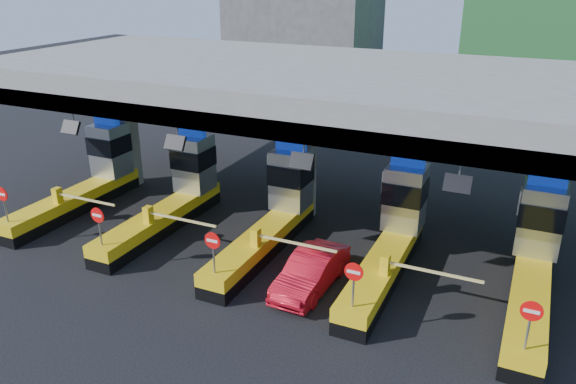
% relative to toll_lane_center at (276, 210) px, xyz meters
% --- Properties ---
extents(ground, '(120.00, 120.00, 0.00)m').
position_rel_toll_lane_center_xyz_m(ground, '(-0.00, -0.28, -1.40)').
color(ground, black).
rests_on(ground, ground).
extents(toll_canopy, '(28.00, 12.09, 7.00)m').
position_rel_toll_lane_center_xyz_m(toll_canopy, '(-0.00, 2.59, 4.74)').
color(toll_canopy, slate).
rests_on(toll_canopy, ground).
extents(toll_lane_far_left, '(4.43, 8.00, 4.16)m').
position_rel_toll_lane_center_xyz_m(toll_lane_far_left, '(-10.00, 0.00, 0.00)').
color(toll_lane_far_left, black).
rests_on(toll_lane_far_left, ground).
extents(toll_lane_left, '(4.43, 8.00, 4.16)m').
position_rel_toll_lane_center_xyz_m(toll_lane_left, '(-5.00, 0.00, 0.00)').
color(toll_lane_left, black).
rests_on(toll_lane_left, ground).
extents(toll_lane_center, '(4.43, 8.00, 4.16)m').
position_rel_toll_lane_center_xyz_m(toll_lane_center, '(0.00, 0.00, 0.00)').
color(toll_lane_center, black).
rests_on(toll_lane_center, ground).
extents(toll_lane_right, '(4.43, 8.00, 4.16)m').
position_rel_toll_lane_center_xyz_m(toll_lane_right, '(5.00, 0.00, 0.00)').
color(toll_lane_right, black).
rests_on(toll_lane_right, ground).
extents(toll_lane_far_right, '(4.43, 8.00, 4.16)m').
position_rel_toll_lane_center_xyz_m(toll_lane_far_right, '(10.00, 0.00, 0.00)').
color(toll_lane_far_right, black).
rests_on(toll_lane_far_right, ground).
extents(red_car, '(1.63, 4.17, 1.35)m').
position_rel_toll_lane_center_xyz_m(red_car, '(2.79, -2.90, -0.72)').
color(red_car, red).
rests_on(red_car, ground).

